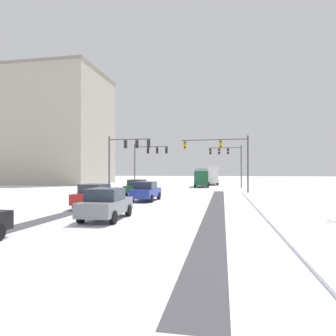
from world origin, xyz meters
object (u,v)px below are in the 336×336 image
Objects in this scene: car_dark_green_lead at (137,187)px; car_red_third at (95,195)px; traffic_signal_near_left at (126,151)px; bus_oncoming at (211,174)px; traffic_signal_far_left at (148,156)px; traffic_signal_far_right at (228,157)px; traffic_signal_near_right at (224,152)px; box_truck_delivery at (202,177)px; car_blue_second at (146,191)px; car_grey_fourth at (106,204)px; office_building_far_left_block at (39,129)px.

car_dark_green_lead and car_red_third have the same top height.
traffic_signal_near_left is 13.54m from car_red_third.
traffic_signal_far_left is at bearing -119.13° from bus_oncoming.
traffic_signal_near_right is at bearing -93.40° from traffic_signal_far_right.
bus_oncoming is at bearing 83.46° from box_truck_delivery.
traffic_signal_far_right is 18.17m from traffic_signal_near_left.
traffic_signal_far_left is 1.57× the size of car_blue_second.
traffic_signal_far_right is at bearing 86.60° from traffic_signal_near_right.
bus_oncoming is (6.47, 38.23, 1.18)m from car_red_third.
traffic_signal_near_left is at bearing -90.21° from traffic_signal_far_left.
car_grey_fourth is 43.24m from bus_oncoming.
traffic_signal_far_left is 12.54m from car_dark_green_lead.
traffic_signal_near_left reaches higher than car_dark_green_lead.
traffic_signal_near_left is 1.56× the size of car_dark_green_lead.
traffic_signal_far_right is 32.53m from car_grey_fourth.
car_blue_second is at bearing -97.17° from bus_oncoming.
car_dark_green_lead is (1.86, -1.66, -3.94)m from traffic_signal_near_left.
traffic_signal_far_right is at bearing 18.43° from traffic_signal_far_left.
traffic_signal_far_right is at bearing 57.99° from car_dark_green_lead.
box_truck_delivery is at bearing 82.58° from car_blue_second.
car_dark_green_lead is at bearing -103.94° from bus_oncoming.
bus_oncoming is at bearing 104.81° from traffic_signal_far_right.
traffic_signal_near_left is 18.70m from car_grey_fourth.
traffic_signal_far_left is 23.31m from car_red_third.
box_truck_delivery is at bearing 38.84° from traffic_signal_far_left.
car_blue_second is (4.37, -17.86, -3.94)m from traffic_signal_far_left.
bus_oncoming is at bearing 80.39° from car_red_third.
traffic_signal_near_left is 35.89m from office_building_far_left_block.
traffic_signal_far_right is 1.57× the size of car_blue_second.
traffic_signal_near_left is at bearing -129.78° from traffic_signal_far_right.
box_truck_delivery is at bearing -96.54° from bus_oncoming.
traffic_signal_far_right and traffic_signal_near_right have the same top height.
office_building_far_left_block is at bearing 127.48° from car_grey_fourth.
bus_oncoming is 9.39m from box_truck_delivery.
car_blue_second is (-6.51, -9.80, -3.89)m from traffic_signal_near_right.
traffic_signal_near_left is 0.86× the size of traffic_signal_near_right.
office_building_far_left_block is at bearing 134.85° from car_blue_second.
traffic_signal_far_left is at bearing 89.79° from traffic_signal_near_left.
traffic_signal_far_left is at bearing 98.81° from car_dark_green_lead.
car_red_third is 5.57m from car_grey_fourth.
car_blue_second and car_red_third have the same top height.
traffic_signal_near_left reaches higher than bus_oncoming.
car_dark_green_lead and car_blue_second have the same top height.
traffic_signal_near_right is 17.68m from car_red_third.
car_dark_green_lead is at bearing -107.65° from box_truck_delivery.
traffic_signal_far_left is 17.78m from bus_oncoming.
office_building_far_left_block is (-35.09, -2.13, 9.25)m from bus_oncoming.
traffic_signal_near_right reaches higher than car_dark_green_lead.
traffic_signal_near_right is 1.16× the size of traffic_signal_far_left.
traffic_signal_near_right is at bearing -29.62° from office_building_far_left_block.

